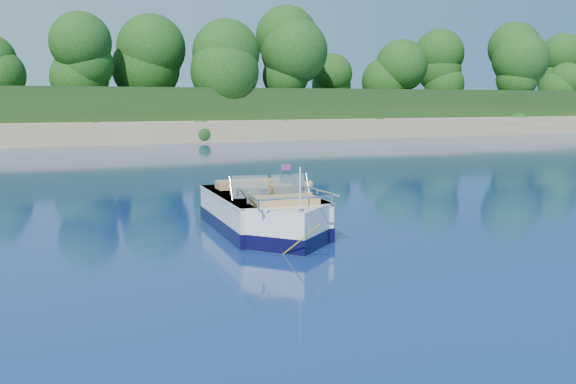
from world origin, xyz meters
The scene contains 6 objects.
ground centered at (0.00, 0.00, 0.00)m, with size 160.00×160.00×0.00m, color #0A1849.
shoreline centered at (0.00, 63.77, 0.98)m, with size 170.00×59.00×6.00m.
treeline centered at (0.04, 41.01, 5.55)m, with size 150.00×7.12×8.19m.
motorboat centered at (0.33, 3.21, 0.38)m, with size 2.38×5.82×1.94m.
tow_tube centered at (2.08, 4.78, 0.08)m, with size 1.29×1.29×0.32m.
boy centered at (2.11, 4.78, 0.00)m, with size 0.53×0.34×1.44m, color tan.
Camera 1 is at (-5.07, -10.14, 2.98)m, focal length 40.00 mm.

